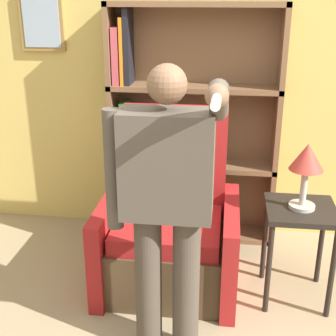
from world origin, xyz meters
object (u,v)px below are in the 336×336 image
armchair (170,232)px  side_table (300,225)px  person_standing (166,201)px  table_lamp (307,162)px  bookcase (179,126)px

armchair → side_table: bearing=-6.7°
person_standing → table_lamp: person_standing is taller
person_standing → bookcase: bearing=93.5°
person_standing → table_lamp: bearing=38.3°
side_table → table_lamp: table_lamp is taller
bookcase → person_standing: size_ratio=1.15×
table_lamp → bookcase: bearing=137.2°
person_standing → side_table: person_standing is taller
armchair → side_table: armchair is taller
armchair → table_lamp: size_ratio=2.83×
armchair → table_lamp: armchair is taller
table_lamp → side_table: bearing=63.4°
armchair → table_lamp: 1.06m
bookcase → table_lamp: bookcase is taller
table_lamp → armchair: bearing=173.3°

